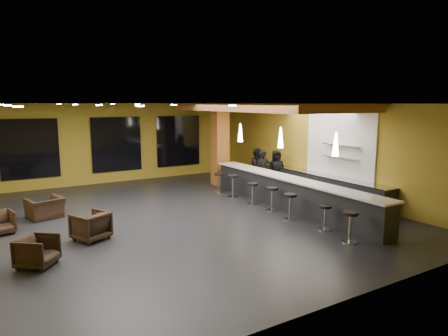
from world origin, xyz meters
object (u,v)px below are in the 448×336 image
bar_stool_1 (325,214)px  bar_stool_4 (253,191)px  armchair_c (0,223)px  armchair_d (45,208)px  bar_stool_0 (350,223)px  bar_counter (289,193)px  bar_stool_5 (233,183)px  staff_a (263,171)px  armchair_a (37,251)px  bar_stool_2 (290,203)px  armchair_b (91,226)px  staff_c (276,169)px  prep_counter (321,187)px  pendant_0 (336,144)px  bar_stool_6 (219,180)px  bar_stool_3 (272,196)px  pendant_1 (281,138)px  pendant_2 (240,133)px  staff_b (258,168)px  column (220,144)px

bar_stool_1 → bar_stool_4: 3.39m
armchair_c → armchair_d: (1.26, 1.02, 0.01)m
armchair_c → bar_stool_0: size_ratio=0.86×
bar_counter → bar_stool_5: 2.40m
bar_stool_1 → staff_a: bearing=73.5°
armchair_a → bar_stool_2: bearing=-52.3°
bar_stool_1 → bar_stool_5: 4.63m
bar_stool_4 → bar_stool_2: bearing=-92.5°
bar_stool_0 → bar_stool_5: (0.07, 5.69, 0.02)m
armchair_d → bar_stool_5: bar_stool_5 is taller
armchair_b → staff_c: bearing=172.0°
prep_counter → pendant_0: pendant_0 is taller
staff_a → bar_stool_1: staff_a is taller
armchair_b → bar_stool_6: size_ratio=1.06×
armchair_a → bar_stool_3: bar_stool_3 is taller
bar_counter → bar_stool_2: (-0.86, -1.08, 0.02)m
armchair_a → bar_stool_3: size_ratio=0.95×
armchair_c → armchair_d: armchair_d is taller
pendant_1 → pendant_2: 2.50m
bar_counter → pendant_1: 1.92m
bar_counter → bar_stool_5: bearing=109.4°
pendant_0 → staff_c: (1.60, 4.71, -1.55)m
pendant_1 → armchair_a: 8.25m
bar_stool_1 → pendant_0: bearing=28.1°
pendant_2 → bar_stool_4: bearing=-111.1°
staff_a → bar_stool_4: bearing=-120.0°
bar_stool_4 → staff_c: bearing=35.5°
pendant_2 → bar_stool_6: pendant_2 is taller
bar_stool_1 → bar_stool_2: size_ratio=0.89×
bar_stool_1 → staff_b: bearing=73.5°
armchair_b → prep_counter: bearing=156.8°
bar_stool_2 → bar_stool_5: bar_stool_5 is taller
pendant_1 → staff_a: bearing=69.2°
bar_counter → armchair_d: (-7.23, 2.93, -0.18)m
pendant_1 → armchair_d: size_ratio=0.71×
armchair_c → bar_stool_6: bearing=-3.4°
bar_stool_5 → bar_stool_6: size_ratio=1.10×
armchair_c → bar_stool_0: 9.30m
bar_stool_4 → bar_stool_5: 1.24m
staff_a → prep_counter: bearing=-40.8°
prep_counter → armchair_b: prep_counter is taller
staff_c → bar_stool_2: (-2.46, -3.79, -0.28)m
column → armchair_a: column is taller
staff_b → bar_stool_6: staff_b is taller
bar_stool_1 → bar_stool_6: bearing=91.4°
pendant_0 → bar_stool_1: pendant_0 is taller
pendant_2 → bar_stool_5: 2.11m
pendant_0 → staff_c: 5.21m
pendant_0 → armchair_b: (-6.48, 2.19, -1.98)m
bar_stool_1 → armchair_a: bearing=169.0°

